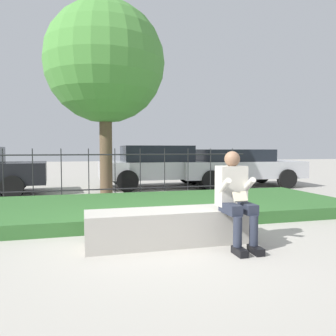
% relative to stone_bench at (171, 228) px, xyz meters
% --- Properties ---
extents(ground_plane, '(60.00, 60.00, 0.00)m').
position_rel_stone_bench_xyz_m(ground_plane, '(-0.02, 0.00, -0.21)').
color(ground_plane, '#A8A399').
extents(stone_bench, '(2.30, 0.60, 0.47)m').
position_rel_stone_bench_xyz_m(stone_bench, '(0.00, 0.00, 0.00)').
color(stone_bench, '#ADA89E').
rests_on(stone_bench, ground_plane).
extents(person_seated_reader, '(0.42, 0.73, 1.27)m').
position_rel_stone_bench_xyz_m(person_seated_reader, '(0.79, -0.33, 0.49)').
color(person_seated_reader, black).
rests_on(person_seated_reader, ground_plane).
extents(grass_berm, '(8.57, 3.06, 0.22)m').
position_rel_stone_bench_xyz_m(grass_berm, '(-0.02, 2.23, -0.10)').
color(grass_berm, '#33662D').
rests_on(grass_berm, ground_plane).
extents(iron_fence, '(6.57, 0.03, 1.30)m').
position_rel_stone_bench_xyz_m(iron_fence, '(-0.02, 4.17, 0.48)').
color(iron_fence, '#232326').
rests_on(iron_fence, ground_plane).
extents(car_parked_center, '(4.04, 2.02, 1.39)m').
position_rel_stone_bench_xyz_m(car_parked_center, '(1.34, 6.38, 0.54)').
color(car_parked_center, '#B7B7BC').
rests_on(car_parked_center, ground_plane).
extents(car_parked_right, '(4.29, 2.14, 1.27)m').
position_rel_stone_bench_xyz_m(car_parked_right, '(4.02, 6.00, 0.49)').
color(car_parked_right, '#B7B7BC').
rests_on(car_parked_right, ground_plane).
extents(tree_behind_fence, '(3.28, 3.28, 5.30)m').
position_rel_stone_bench_xyz_m(tree_behind_fence, '(-0.51, 5.03, 3.43)').
color(tree_behind_fence, brown).
rests_on(tree_behind_fence, ground_plane).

